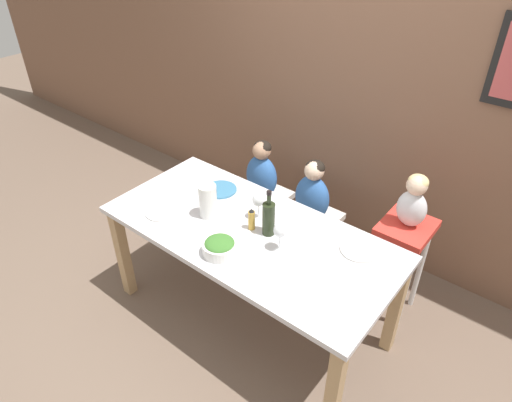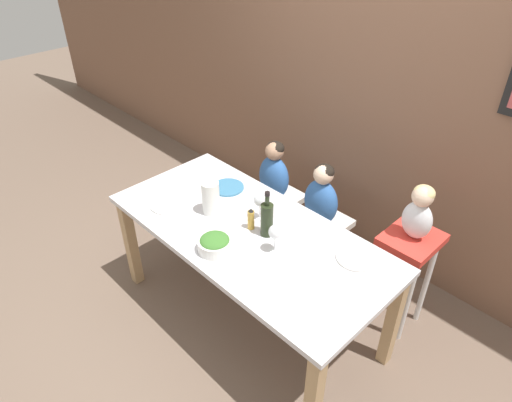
# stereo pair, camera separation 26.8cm
# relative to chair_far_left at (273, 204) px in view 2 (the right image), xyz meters

# --- Properties ---
(ground_plane) EXTENTS (14.00, 14.00, 0.00)m
(ground_plane) POSITION_rel_chair_far_left_xyz_m (0.45, -0.70, -0.38)
(ground_plane) COLOR #705B4C
(wall_back) EXTENTS (10.00, 0.09, 2.70)m
(wall_back) POSITION_rel_chair_far_left_xyz_m (0.46, 0.54, 0.97)
(wall_back) COLOR brown
(wall_back) RESTS_ON ground_plane
(dining_table) EXTENTS (1.82, 0.85, 0.77)m
(dining_table) POSITION_rel_chair_far_left_xyz_m (0.45, -0.70, 0.29)
(dining_table) COLOR silver
(dining_table) RESTS_ON ground_plane
(chair_far_left) EXTENTS (0.36, 0.42, 0.46)m
(chair_far_left) POSITION_rel_chair_far_left_xyz_m (0.00, 0.00, 0.00)
(chair_far_left) COLOR silver
(chair_far_left) RESTS_ON ground_plane
(chair_far_center) EXTENTS (0.36, 0.42, 0.46)m
(chair_far_center) POSITION_rel_chair_far_left_xyz_m (0.46, 0.00, 0.00)
(chair_far_center) COLOR silver
(chair_far_center) RESTS_ON ground_plane
(chair_right_highchair) EXTENTS (0.31, 0.36, 0.73)m
(chair_right_highchair) POSITION_rel_chair_far_left_xyz_m (1.16, 0.00, 0.18)
(chair_right_highchair) COLOR silver
(chair_right_highchair) RESTS_ON ground_plane
(person_child_left) EXTENTS (0.27, 0.17, 0.48)m
(person_child_left) POSITION_rel_chair_far_left_xyz_m (0.00, 0.00, 0.30)
(person_child_left) COLOR #3366B2
(person_child_left) RESTS_ON chair_far_left
(person_child_center) EXTENTS (0.27, 0.17, 0.48)m
(person_child_center) POSITION_rel_chair_far_left_xyz_m (0.46, 0.00, 0.30)
(person_child_center) COLOR #3366B2
(person_child_center) RESTS_ON chair_far_center
(person_baby_right) EXTENTS (0.19, 0.13, 0.36)m
(person_baby_right) POSITION_rel_chair_far_left_xyz_m (1.16, 0.00, 0.54)
(person_baby_right) COLOR silver
(person_baby_right) RESTS_ON chair_right_highchair
(wine_bottle) EXTENTS (0.07, 0.07, 0.30)m
(wine_bottle) POSITION_rel_chair_far_left_xyz_m (0.56, -0.65, 0.50)
(wine_bottle) COLOR #232D19
(wine_bottle) RESTS_ON dining_table
(paper_towel_roll) EXTENTS (0.11, 0.11, 0.22)m
(paper_towel_roll) POSITION_rel_chair_far_left_xyz_m (0.16, -0.74, 0.50)
(paper_towel_roll) COLOR white
(paper_towel_roll) RESTS_ON dining_table
(wine_glass_near) EXTENTS (0.08, 0.08, 0.18)m
(wine_glass_near) POSITION_rel_chair_far_left_xyz_m (0.70, -0.72, 0.52)
(wine_glass_near) COLOR white
(wine_glass_near) RESTS_ON dining_table
(wine_glass_far) EXTENTS (0.08, 0.08, 0.18)m
(wine_glass_far) POSITION_rel_chair_far_left_xyz_m (0.42, -0.57, 0.52)
(wine_glass_far) COLOR white
(wine_glass_far) RESTS_ON dining_table
(salad_bowl_large) EXTENTS (0.20, 0.20, 0.09)m
(salad_bowl_large) POSITION_rel_chair_far_left_xyz_m (0.45, -0.96, 0.43)
(salad_bowl_large) COLOR white
(salad_bowl_large) RESTS_ON dining_table
(dinner_plate_front_left) EXTENTS (0.22, 0.22, 0.01)m
(dinner_plate_front_left) POSITION_rel_chair_far_left_xyz_m (-0.09, -0.90, 0.39)
(dinner_plate_front_left) COLOR silver
(dinner_plate_front_left) RESTS_ON dining_table
(dinner_plate_back_left) EXTENTS (0.22, 0.22, 0.01)m
(dinner_plate_back_left) POSITION_rel_chair_far_left_xyz_m (0.02, -0.49, 0.39)
(dinner_plate_back_left) COLOR teal
(dinner_plate_back_left) RESTS_ON dining_table
(dinner_plate_back_right) EXTENTS (0.22, 0.22, 0.01)m
(dinner_plate_back_right) POSITION_rel_chair_far_left_xyz_m (1.06, -0.45, 0.39)
(dinner_plate_back_right) COLOR silver
(dinner_plate_back_right) RESTS_ON dining_table
(condiment_bottle_hot_sauce) EXTENTS (0.04, 0.04, 0.15)m
(condiment_bottle_hot_sauce) POSITION_rel_chair_far_left_xyz_m (0.45, -0.68, 0.46)
(condiment_bottle_hot_sauce) COLOR #BC8E33
(condiment_bottle_hot_sauce) RESTS_ON dining_table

